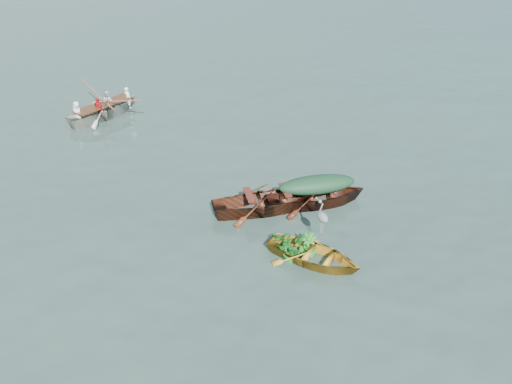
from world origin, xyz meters
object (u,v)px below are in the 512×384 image
green_tarp_boat (316,205)px  open_wooden_boat (267,210)px  heron (322,222)px  rowed_boat (106,117)px  yellow_dinghy (313,262)px

green_tarp_boat → open_wooden_boat: open_wooden_boat is taller
heron → open_wooden_boat: bearing=66.5°
rowed_boat → open_wooden_boat: bearing=172.2°
yellow_dinghy → green_tarp_boat: bearing=22.1°
yellow_dinghy → open_wooden_boat: (-0.01, 2.54, 0.00)m
yellow_dinghy → open_wooden_boat: 2.54m
green_tarp_boat → open_wooden_boat: 1.48m
green_tarp_boat → heron: heron is taller
rowed_boat → heron: (3.26, -10.98, 0.87)m
yellow_dinghy → rowed_boat: bearing=69.4°
yellow_dinghy → open_wooden_boat: bearing=55.5°
yellow_dinghy → green_tarp_boat: 2.61m
yellow_dinghy → green_tarp_boat: (1.43, 2.18, 0.00)m
green_tarp_boat → heron: (-1.01, -1.83, 0.87)m
green_tarp_boat → rowed_boat: (-4.26, 9.15, 0.00)m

